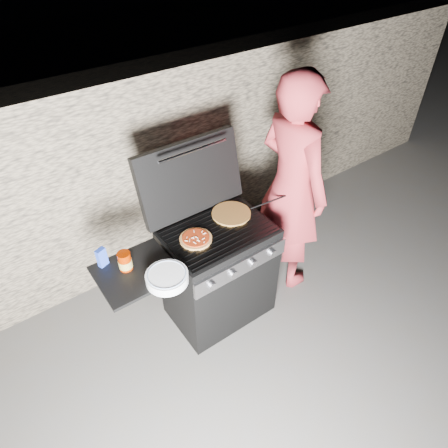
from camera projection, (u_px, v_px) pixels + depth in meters
ground at (219, 309)px, 3.51m from camera, size 50.00×50.00×0.00m
stone_wall at (151, 169)px, 3.58m from camera, size 8.00×0.35×1.80m
gas_grill at (193, 287)px, 3.10m from camera, size 1.34×0.79×0.91m
pizza_topped at (196, 238)px, 2.84m from camera, size 0.28×0.28×0.03m
pizza_plain at (231, 214)px, 3.06m from camera, size 0.36×0.36×0.02m
sauce_jar at (125, 261)px, 2.60m from camera, size 0.11×0.11×0.14m
blue_carton at (102, 257)px, 2.62m from camera, size 0.07×0.06×0.14m
plate_stack at (167, 278)px, 2.54m from camera, size 0.32×0.32×0.06m
person at (291, 187)px, 3.25m from camera, size 0.46×0.71×1.94m
tongs at (277, 198)px, 3.14m from camera, size 0.48×0.15×0.10m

